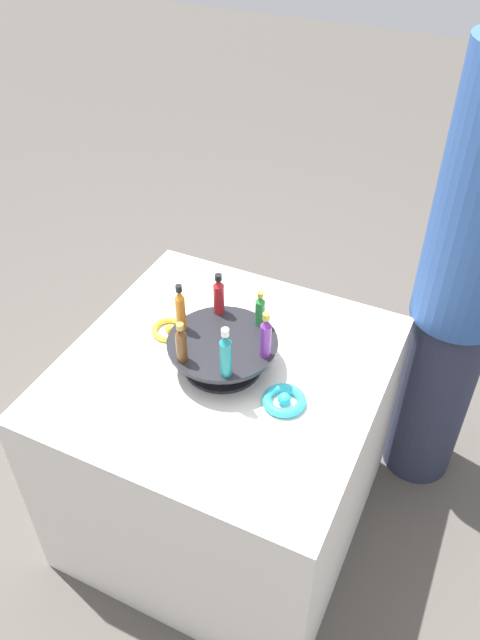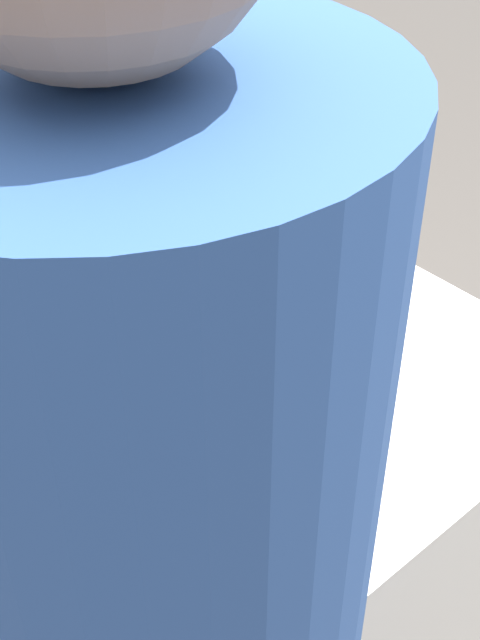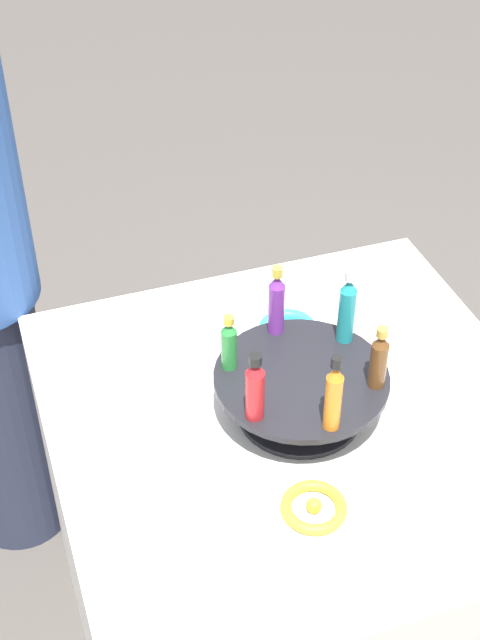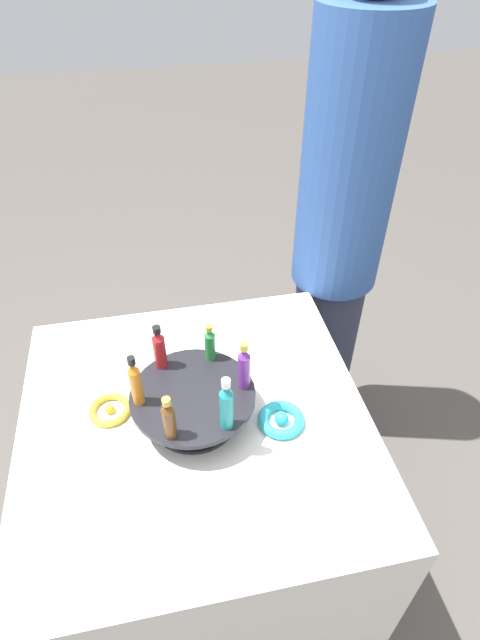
# 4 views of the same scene
# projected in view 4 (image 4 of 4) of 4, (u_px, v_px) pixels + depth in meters

# --- Properties ---
(ground_plane) EXTENTS (12.00, 12.00, 0.00)m
(ground_plane) POSITION_uv_depth(u_px,v_px,m) (207.00, 546.00, 1.70)
(ground_plane) COLOR #4C4742
(party_table) EXTENTS (0.86, 0.86, 0.70)m
(party_table) POSITION_uv_depth(u_px,v_px,m) (202.00, 492.00, 1.47)
(party_table) COLOR silver
(party_table) RESTS_ON ground_plane
(display_stand) EXTENTS (0.30, 0.30, 0.09)m
(display_stand) POSITION_uv_depth(u_px,v_px,m) (193.00, 403.00, 1.20)
(display_stand) COLOR black
(display_stand) RESTS_ON party_table
(bottle_red) EXTENTS (0.03, 0.03, 0.13)m
(bottle_red) POSITION_uv_depth(u_px,v_px,m) (159.00, 348.00, 1.21)
(bottle_red) COLOR #B21E23
(bottle_red) RESTS_ON display_stand
(bottle_orange) EXTENTS (0.03, 0.03, 0.14)m
(bottle_orange) POSITION_uv_depth(u_px,v_px,m) (136.00, 383.00, 1.11)
(bottle_orange) COLOR orange
(bottle_orange) RESTS_ON display_stand
(bottle_brown) EXTENTS (0.03, 0.03, 0.12)m
(bottle_brown) POSITION_uv_depth(u_px,v_px,m) (169.00, 419.00, 1.05)
(bottle_brown) COLOR brown
(bottle_brown) RESTS_ON display_stand
(bottle_teal) EXTENTS (0.03, 0.03, 0.15)m
(bottle_teal) POSITION_uv_depth(u_px,v_px,m) (226.00, 405.00, 1.06)
(bottle_teal) COLOR teal
(bottle_teal) RESTS_ON display_stand
(bottle_purple) EXTENTS (0.03, 0.03, 0.14)m
(bottle_purple) POSITION_uv_depth(u_px,v_px,m) (244.00, 367.00, 1.16)
(bottle_purple) COLOR #702D93
(bottle_purple) RESTS_ON display_stand
(bottle_green) EXTENTS (0.03, 0.03, 0.11)m
(bottle_green) POSITION_uv_depth(u_px,v_px,m) (210.00, 343.00, 1.23)
(bottle_green) COLOR #288438
(bottle_green) RESTS_ON display_stand
(ribbon_bow_gold) EXTENTS (0.10, 0.10, 0.02)m
(ribbon_bow_gold) POSITION_uv_depth(u_px,v_px,m) (110.00, 410.00, 1.24)
(ribbon_bow_gold) COLOR gold
(ribbon_bow_gold) RESTS_ON party_table
(ribbon_bow_teal) EXTENTS (0.11, 0.11, 0.03)m
(ribbon_bow_teal) POSITION_uv_depth(u_px,v_px,m) (281.00, 419.00, 1.22)
(ribbon_bow_teal) COLOR #2DB7CC
(ribbon_bow_teal) RESTS_ON party_table
(person_figure) EXTENTS (0.28, 0.28, 1.66)m
(person_figure) POSITION_uv_depth(u_px,v_px,m) (338.00, 239.00, 1.60)
(person_figure) COLOR #282D42
(person_figure) RESTS_ON ground_plane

